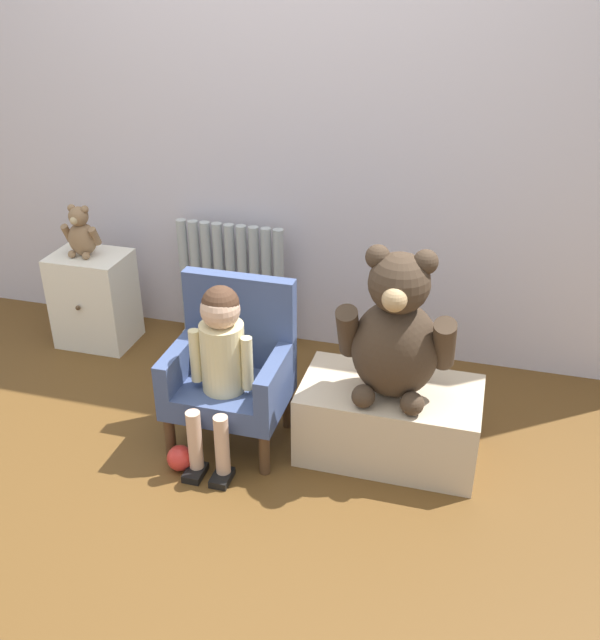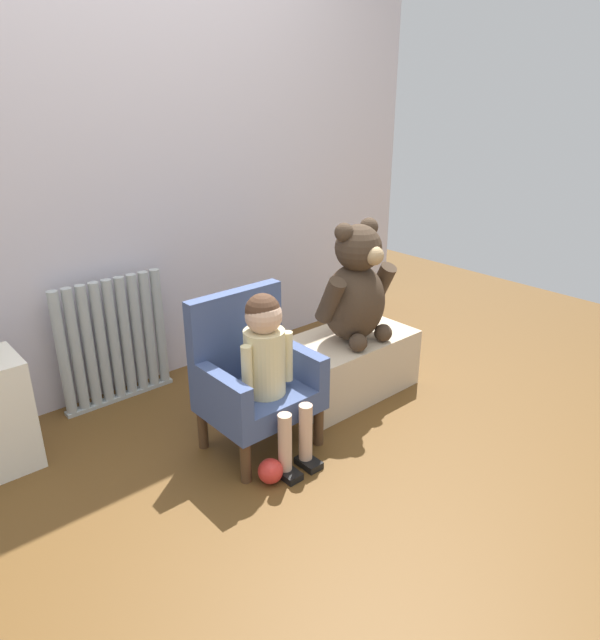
% 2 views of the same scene
% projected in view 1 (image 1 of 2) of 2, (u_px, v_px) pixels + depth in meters
% --- Properties ---
extents(ground_plane, '(6.00, 6.00, 0.00)m').
position_uv_depth(ground_plane, '(184.00, 496.00, 2.65)').
color(ground_plane, brown).
extents(back_wall, '(3.80, 0.05, 2.40)m').
position_uv_depth(back_wall, '(281.00, 100.00, 3.18)').
color(back_wall, silver).
rests_on(back_wall, ground_plane).
extents(radiator, '(0.56, 0.05, 0.63)m').
position_uv_depth(radiator, '(232.00, 285.00, 3.55)').
color(radiator, '#A7AFAE').
rests_on(radiator, ground_plane).
extents(small_dresser, '(0.37, 0.30, 0.48)m').
position_uv_depth(small_dresser, '(95.00, 299.00, 3.57)').
color(small_dresser, white).
rests_on(small_dresser, ground_plane).
extents(child_armchair, '(0.46, 0.38, 0.68)m').
position_uv_depth(child_armchair, '(232.00, 367.00, 2.84)').
color(child_armchair, '#3E4F7C').
rests_on(child_armchair, ground_plane).
extents(child_figure, '(0.25, 0.35, 0.72)m').
position_uv_depth(child_figure, '(220.00, 350.00, 2.68)').
color(child_figure, beige).
rests_on(child_figure, ground_plane).
extents(low_bench, '(0.69, 0.39, 0.30)m').
position_uv_depth(low_bench, '(389.00, 420.00, 2.82)').
color(low_bench, beige).
rests_on(low_bench, ground_plane).
extents(large_teddy_bear, '(0.43, 0.30, 0.60)m').
position_uv_depth(large_teddy_bear, '(396.00, 334.00, 2.59)').
color(large_teddy_bear, '#3F2F22').
rests_on(large_teddy_bear, low_bench).
extents(small_teddy_bear, '(0.18, 0.13, 0.25)m').
position_uv_depth(small_teddy_bear, '(81.00, 233.00, 3.41)').
color(small_teddy_bear, '#896949').
rests_on(small_teddy_bear, small_dresser).
extents(toy_ball, '(0.10, 0.10, 0.10)m').
position_uv_depth(toy_ball, '(180.00, 458.00, 2.76)').
color(toy_ball, red).
rests_on(toy_ball, ground_plane).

